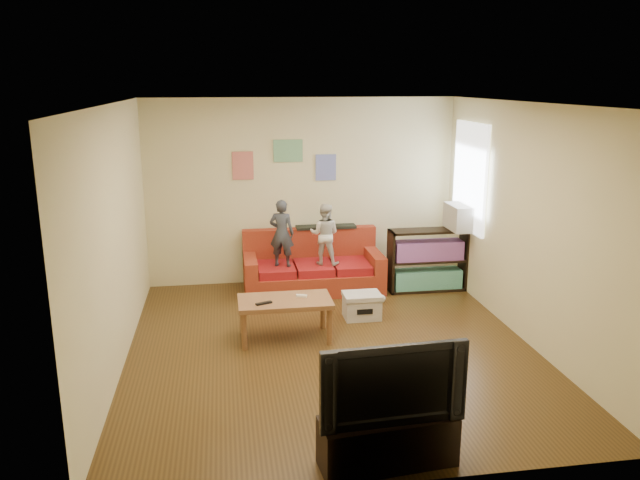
{
  "coord_description": "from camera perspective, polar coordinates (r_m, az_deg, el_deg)",
  "views": [
    {
      "loc": [
        -1.13,
        -6.43,
        2.93
      ],
      "look_at": [
        0.0,
        0.8,
        1.05
      ],
      "focal_mm": 35.0,
      "sensor_mm": 36.0,
      "label": 1
    }
  ],
  "objects": [
    {
      "name": "artwork_center",
      "position": [
        9.02,
        -2.94,
        8.15
      ],
      "size": [
        0.42,
        0.01,
        0.32
      ],
      "primitive_type": "cube",
      "color": "#72B27F",
      "rests_on": "room_shell"
    },
    {
      "name": "tv_stand",
      "position": [
        5.14,
        6.2,
        -17.8
      ],
      "size": [
        1.1,
        0.46,
        0.4
      ],
      "primitive_type": "cube",
      "rotation": [
        0.0,
        0.0,
        0.1
      ],
      "color": "black",
      "rests_on": "ground"
    },
    {
      "name": "television",
      "position": [
        4.88,
        6.38,
        -12.55
      ],
      "size": [
        1.14,
        0.21,
        0.65
      ],
      "primitive_type": "imported",
      "rotation": [
        0.0,
        0.0,
        0.06
      ],
      "color": "black",
      "rests_on": "tv_stand"
    },
    {
      "name": "coffee_table",
      "position": [
        7.24,
        -3.22,
        -5.95
      ],
      "size": [
        1.07,
        0.59,
        0.48
      ],
      "color": "brown",
      "rests_on": "ground"
    },
    {
      "name": "window",
      "position": [
        8.85,
        13.54,
        5.62
      ],
      "size": [
        0.04,
        1.08,
        1.48
      ],
      "primitive_type": "cube",
      "color": "white",
      "rests_on": "room_shell"
    },
    {
      "name": "artwork_left",
      "position": [
        9.0,
        -7.07,
        6.76
      ],
      "size": [
        0.3,
        0.01,
        0.4
      ],
      "primitive_type": "cube",
      "color": "#D87266",
      "rests_on": "room_shell"
    },
    {
      "name": "bookshelf",
      "position": [
        9.03,
        9.78,
        -2.11
      ],
      "size": [
        1.11,
        0.33,
        0.89
      ],
      "color": "black",
      "rests_on": "ground"
    },
    {
      "name": "artwork_right",
      "position": [
        9.12,
        0.54,
        6.65
      ],
      "size": [
        0.3,
        0.01,
        0.38
      ],
      "primitive_type": "cube",
      "color": "#727FCC",
      "rests_on": "room_shell"
    },
    {
      "name": "child_b",
      "position": [
        8.7,
        0.42,
        0.53
      ],
      "size": [
        0.51,
        0.45,
        0.87
      ],
      "primitive_type": "imported",
      "rotation": [
        0.0,
        0.0,
        2.8
      ],
      "color": "silver",
      "rests_on": "sofa"
    },
    {
      "name": "room_shell",
      "position": [
        6.72,
        1.06,
        0.8
      ],
      "size": [
        4.52,
        5.02,
        2.72
      ],
      "color": "#4E3516",
      "rests_on": "ground"
    },
    {
      "name": "tissue",
      "position": [
        8.53,
        5.65,
        -5.37
      ],
      "size": [
        0.14,
        0.14,
        0.11
      ],
      "primitive_type": "sphere",
      "rotation": [
        0.0,
        0.0,
        -0.29
      ],
      "color": "silver",
      "rests_on": "ground"
    },
    {
      "name": "sofa",
      "position": [
        8.99,
        -0.69,
        -2.69
      ],
      "size": [
        1.96,
        0.9,
        0.86
      ],
      "color": "#9D321C",
      "rests_on": "ground"
    },
    {
      "name": "file_box",
      "position": [
        7.95,
        3.85,
        -6.0
      ],
      "size": [
        0.47,
        0.36,
        0.32
      ],
      "color": "silver",
      "rests_on": "ground"
    },
    {
      "name": "remote",
      "position": [
        7.08,
        -5.15,
        -5.77
      ],
      "size": [
        0.19,
        0.11,
        0.02
      ],
      "primitive_type": "cube",
      "rotation": [
        0.0,
        0.0,
        0.37
      ],
      "color": "black",
      "rests_on": "coffee_table"
    },
    {
      "name": "game_controller",
      "position": [
        7.28,
        -1.7,
        -5.13
      ],
      "size": [
        0.13,
        0.08,
        0.03
      ],
      "primitive_type": "cube",
      "rotation": [
        0.0,
        0.0,
        -0.37
      ],
      "color": "white",
      "rests_on": "coffee_table"
    },
    {
      "name": "child_a",
      "position": [
        8.62,
        -3.52,
        0.62
      ],
      "size": [
        0.4,
        0.33,
        0.94
      ],
      "primitive_type": "imported",
      "rotation": [
        0.0,
        0.0,
        2.81
      ],
      "color": "#323740",
      "rests_on": "sofa"
    },
    {
      "name": "ac_unit",
      "position": [
        8.9,
        12.62,
        2.05
      ],
      "size": [
        0.28,
        0.55,
        0.35
      ],
      "primitive_type": "cube",
      "color": "#B7B2A3",
      "rests_on": "window"
    }
  ]
}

